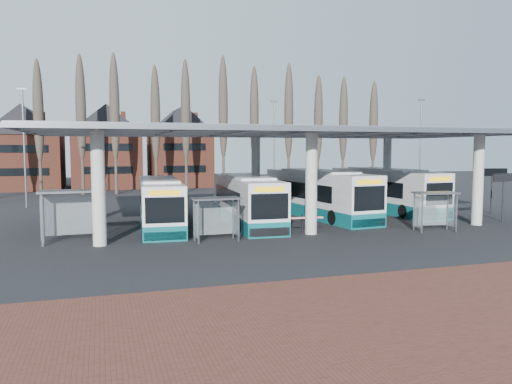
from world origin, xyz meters
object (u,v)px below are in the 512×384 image
object	(u,v)px
bus_0	(160,204)
bus_3	(384,191)
shelter_0	(68,204)
shelter_1	(216,209)
bus_2	(318,195)
shelter_2	(434,203)
bus_1	(246,201)

from	to	relation	value
bus_0	bus_3	size ratio (longest dim) A/B	0.91
shelter_0	shelter_1	distance (m)	7.93
bus_2	bus_3	world-z (taller)	bus_2
bus_0	shelter_0	size ratio (longest dim) A/B	3.64
bus_0	bus_3	distance (m)	18.63
shelter_0	shelter_2	world-z (taller)	shelter_0
bus_1	bus_3	size ratio (longest dim) A/B	0.94
bus_3	shelter_0	xyz separation A→B (m)	(-23.78, -6.94, 0.43)
bus_0	shelter_1	xyz separation A→B (m)	(2.33, -6.13, 0.26)
bus_2	shelter_2	world-z (taller)	bus_2
bus_1	bus_3	bearing A→B (deg)	16.95
bus_0	bus_2	xyz separation A→B (m)	(11.85, 1.32, 0.16)
bus_3	shelter_1	distance (m)	18.38
bus_0	shelter_1	world-z (taller)	bus_0
shelter_0	shelter_2	xyz separation A→B (m)	(21.28, -2.71, -0.31)
bus_1	bus_3	xyz separation A→B (m)	(12.65, 3.08, 0.10)
bus_0	bus_1	xyz separation A→B (m)	(5.77, -0.33, 0.05)
bus_1	shelter_1	bearing A→B (deg)	-117.40
shelter_2	bus_2	bearing A→B (deg)	124.62
bus_2	shelter_1	bearing A→B (deg)	-148.09
bus_0	shelter_0	bearing A→B (deg)	-138.21
bus_3	shelter_2	size ratio (longest dim) A/B	4.59
bus_0	bus_1	world-z (taller)	bus_1
bus_3	bus_1	bearing A→B (deg)	-170.50
bus_3	shelter_2	world-z (taller)	bus_3
bus_0	bus_1	bearing A→B (deg)	0.43
bus_2	shelter_2	size ratio (longest dim) A/B	4.63
shelter_1	shelter_2	xyz separation A→B (m)	(13.59, -0.77, 0.01)
bus_1	bus_2	size ratio (longest dim) A/B	0.93
bus_0	shelter_1	size ratio (longest dim) A/B	4.36
bus_1	shelter_0	distance (m)	11.79
bus_2	shelter_0	distance (m)	18.07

